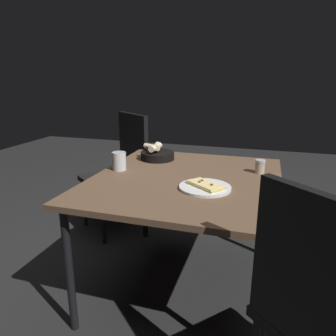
# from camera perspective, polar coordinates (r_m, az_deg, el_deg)

# --- Properties ---
(ground) EXTENTS (8.00, 8.00, 0.00)m
(ground) POSITION_cam_1_polar(r_m,az_deg,el_deg) (2.11, 2.96, -20.32)
(ground) COLOR black
(dining_table) EXTENTS (1.03, 1.14, 0.71)m
(dining_table) POSITION_cam_1_polar(r_m,az_deg,el_deg) (1.80, 3.27, -3.33)
(dining_table) COLOR brown
(dining_table) RESTS_ON ground
(pizza_plate) EXTENTS (0.26, 0.26, 0.04)m
(pizza_plate) POSITION_cam_1_polar(r_m,az_deg,el_deg) (1.61, 6.71, -3.39)
(pizza_plate) COLOR white
(pizza_plate) RESTS_ON dining_table
(bread_basket) EXTENTS (0.23, 0.23, 0.11)m
(bread_basket) POSITION_cam_1_polar(r_m,az_deg,el_deg) (2.15, -2.04, 2.54)
(bread_basket) COLOR black
(bread_basket) RESTS_ON dining_table
(beer_glass) EXTENTS (0.08, 0.08, 0.11)m
(beer_glass) POSITION_cam_1_polar(r_m,az_deg,el_deg) (1.93, -8.81, 1.05)
(beer_glass) COLOR silver
(beer_glass) RESTS_ON dining_table
(pepper_shaker) EXTENTS (0.06, 0.06, 0.08)m
(pepper_shaker) POSITION_cam_1_polar(r_m,az_deg,el_deg) (1.92, 16.30, 0.13)
(pepper_shaker) COLOR #BFB299
(pepper_shaker) RESTS_ON dining_table
(chair_near) EXTENTS (0.62, 0.62, 0.96)m
(chair_near) POSITION_cam_1_polar(r_m,az_deg,el_deg) (2.64, -8.27, 0.42)
(chair_near) COLOR black
(chair_near) RESTS_ON ground
(chair_far) EXTENTS (0.62, 0.62, 0.96)m
(chair_far) POSITION_cam_1_polar(r_m,az_deg,el_deg) (1.21, 27.05, -22.13)
(chair_far) COLOR black
(chair_far) RESTS_ON ground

